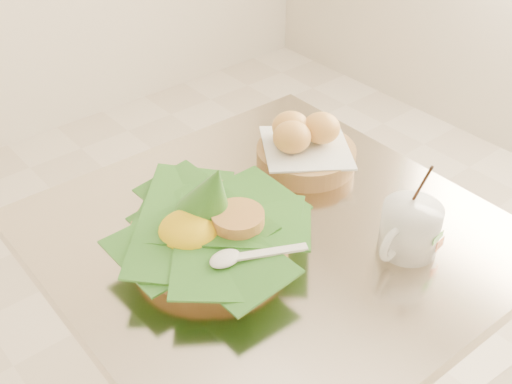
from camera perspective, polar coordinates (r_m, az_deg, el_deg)
cafe_table at (r=1.22m, az=1.30°, el=-11.60°), size 0.71×0.71×0.75m
rice_basket at (r=1.02m, az=-4.15°, el=-2.98°), size 0.31×0.31×0.16m
bread_basket at (r=1.21m, az=4.31°, el=4.06°), size 0.22×0.22×0.10m
coffee_mug at (r=1.03m, az=13.47°, el=-3.15°), size 0.13×0.10×0.16m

